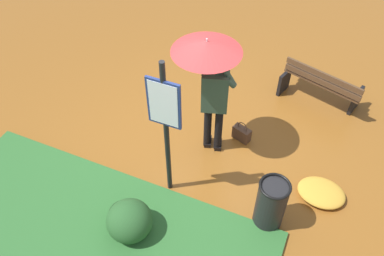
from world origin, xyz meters
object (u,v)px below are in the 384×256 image
object	(u,v)px
park_bench	(321,84)
trash_bin	(271,204)
info_sign_post	(165,119)
person_with_umbrella	(210,70)
handbag	(242,133)

from	to	relation	value
park_bench	trash_bin	bearing A→B (deg)	86.91
info_sign_post	park_bench	size ratio (longest dim) A/B	1.60
info_sign_post	park_bench	xyz separation A→B (m)	(-1.63, -2.78, -1.04)
person_with_umbrella	handbag	size ratio (longest dim) A/B	5.53
person_with_umbrella	park_bench	bearing A→B (deg)	-128.76
trash_bin	handbag	bearing A→B (deg)	-58.50
handbag	trash_bin	xyz separation A→B (m)	(-0.82, 1.34, 0.29)
person_with_umbrella	handbag	distance (m)	1.54
info_sign_post	trash_bin	distance (m)	1.80
person_with_umbrella	trash_bin	size ratio (longest dim) A/B	2.45
park_bench	trash_bin	xyz separation A→B (m)	(0.15, 2.75, 0.02)
person_with_umbrella	park_bench	world-z (taller)	person_with_umbrella
person_with_umbrella	info_sign_post	world-z (taller)	info_sign_post
handbag	info_sign_post	bearing A→B (deg)	63.92
info_sign_post	person_with_umbrella	bearing A→B (deg)	-101.55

